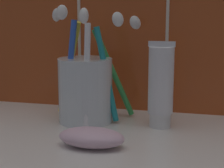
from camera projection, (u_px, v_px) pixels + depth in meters
sink_counter at (140, 147)px, 50.13cm from camera, size 61.22×31.92×2.00cm
toothbrush_cup at (86, 87)px, 57.83cm from camera, size 15.41×10.83×18.01cm
toothpaste_tube at (161, 85)px, 54.84cm from camera, size 3.90×3.71×12.75cm
soap_bar at (91, 137)px, 47.33cm from camera, size 8.56×4.81×2.49cm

